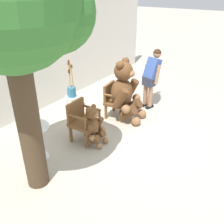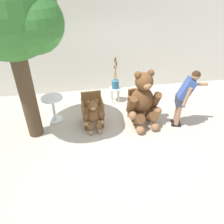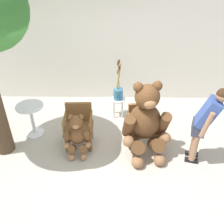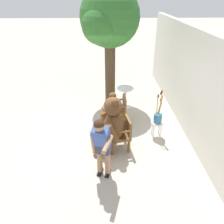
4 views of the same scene
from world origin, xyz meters
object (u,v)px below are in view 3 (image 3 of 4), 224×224
object	(u,v)px
teddy_bear_small	(77,135)
brush_bucket	(118,92)
wooden_chair_left	(79,124)
wooden_chair_right	(142,125)
teddy_bear_large	(146,121)
round_side_table	(32,117)
person_visitor	(206,120)
white_stool	(118,103)

from	to	relation	value
teddy_bear_small	brush_bucket	distance (m)	1.54
wooden_chair_left	teddy_bear_small	world-z (taller)	same
wooden_chair_left	wooden_chair_right	size ratio (longest dim) A/B	1.00
teddy_bear_large	wooden_chair_left	bearing A→B (deg)	168.50
wooden_chair_left	brush_bucket	size ratio (longest dim) A/B	0.91
wooden_chair_right	teddy_bear_small	distance (m)	1.29
wooden_chair_right	teddy_bear_large	bearing A→B (deg)	-85.36
round_side_table	person_visitor	bearing A→B (deg)	-12.65
teddy_bear_small	white_stool	xyz separation A→B (m)	(0.79, 1.30, -0.07)
brush_bucket	white_stool	bearing A→B (deg)	-14.82
wooden_chair_left	round_side_table	size ratio (longest dim) A/B	1.19
white_stool	brush_bucket	bearing A→B (deg)	165.18
teddy_bear_large	round_side_table	world-z (taller)	teddy_bear_large
wooden_chair_right	person_visitor	bearing A→B (deg)	-24.58
white_stool	round_side_table	xyz separation A→B (m)	(-1.81, -0.74, 0.09)
person_visitor	brush_bucket	xyz separation A→B (m)	(-1.49, 1.48, -0.27)
teddy_bear_large	round_side_table	size ratio (longest dim) A/B	2.09
wooden_chair_right	white_stool	size ratio (longest dim) A/B	1.87
person_visitor	brush_bucket	bearing A→B (deg)	135.29
teddy_bear_small	teddy_bear_large	bearing A→B (deg)	1.17
wooden_chair_left	brush_bucket	xyz separation A→B (m)	(0.79, 1.01, 0.19)
wooden_chair_left	teddy_bear_large	world-z (taller)	teddy_bear_large
white_stool	round_side_table	distance (m)	1.96
wooden_chair_left	teddy_bear_large	xyz separation A→B (m)	(1.29, -0.26, 0.28)
teddy_bear_large	person_visitor	size ratio (longest dim) A/B	0.97
teddy_bear_small	person_visitor	world-z (taller)	person_visitor
teddy_bear_large	round_side_table	xyz separation A→B (m)	(-2.31, 0.54, -0.29)
teddy_bear_large	wooden_chair_right	bearing A→B (deg)	94.64
wooden_chair_right	person_visitor	world-z (taller)	person_visitor
person_visitor	white_stool	distance (m)	2.18
brush_bucket	round_side_table	size ratio (longest dim) A/B	1.32
person_visitor	white_stool	bearing A→B (deg)	135.29
wooden_chair_right	white_stool	world-z (taller)	wooden_chair_right
wooden_chair_right	wooden_chair_left	bearing A→B (deg)	179.97
person_visitor	white_stool	size ratio (longest dim) A/B	3.37
teddy_bear_large	white_stool	size ratio (longest dim) A/B	3.28
teddy_bear_small	round_side_table	distance (m)	1.17
white_stool	person_visitor	bearing A→B (deg)	-44.71
brush_bucket	round_side_table	bearing A→B (deg)	-157.88
brush_bucket	round_side_table	world-z (taller)	brush_bucket
wooden_chair_left	brush_bucket	distance (m)	1.30
person_visitor	teddy_bear_small	bearing A→B (deg)	175.51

